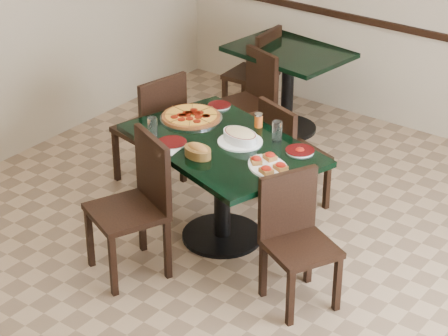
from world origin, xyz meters
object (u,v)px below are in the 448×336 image
Objects in this scene: chair_right at (295,233)px; back_chair_near at (252,95)px; chair_far at (287,151)px; lasagna_casserole at (240,136)px; back_table at (288,75)px; chair_left at (155,125)px; chair_near at (138,198)px; back_chair_left at (258,69)px; bread_basket at (198,151)px; main_table at (222,166)px; bruschetta_platter at (268,165)px; pepperoni_pizza at (191,117)px.

back_chair_near is at bearing 68.48° from chair_right.
chair_far reaches higher than lasagna_casserole.
chair_left is at bearing -92.78° from back_table.
chair_near reaches higher than back_table.
chair_near reaches higher than back_chair_left.
bread_basket reaches higher than back_table.
bread_basket is (-0.78, 0.03, 0.32)m from chair_right.
main_table is at bearing 23.75° from back_chair_left.
bread_basket is (0.20, 0.36, 0.26)m from chair_near.
main_table is 0.66m from chair_near.
back_chair_near is 1.86m from bruschetta_platter.
lasagna_casserole is 0.34m from bread_basket.
chair_far is at bearing 39.32° from pepperoni_pizza.
bruschetta_platter is (1.42, -1.94, 0.30)m from back_chair_left.
chair_left is 1.09× the size of back_chair_left.
pepperoni_pizza is at bearing -179.44° from lasagna_casserole.
chair_far is 0.93m from bread_basket.
back_table is at bearing 151.53° from bruschetta_platter.
back_table is at bearing 124.66° from lasagna_casserole.
back_chair_left is 2.07m from lasagna_casserole.
chair_left is 1.08m from bread_basket.
lasagna_casserole is at bearing -40.20° from back_chair_near.
chair_far reaches higher than back_chair_near.
bread_basket is at bearing 20.65° from back_chair_left.
chair_left is at bearing 163.14° from pepperoni_pizza.
chair_left reaches higher than pepperoni_pizza.
chair_far is at bearing 94.50° from main_table.
pepperoni_pizza is at bearing 95.17° from chair_right.
bread_basket reaches higher than main_table.
back_chair_left reaches higher than back_table.
chair_right is 1.30m from pepperoni_pizza.
chair_near reaches higher than chair_left.
lasagna_casserole is at bearing 88.61° from chair_right.
back_chair_left is at bearing 133.13° from lasagna_casserole.
bruschetta_platter reaches higher than main_table.
main_table is 0.51m from bruschetta_platter.
chair_left reaches higher than back_chair_near.
chair_right is 0.84m from bread_basket.
main_table is 1.65× the size of chair_left.
bread_basket is (-0.10, -0.33, -0.01)m from lasagna_casserole.
back_chair_near is (-0.82, 0.72, -0.02)m from chair_far.
back_table is 1.47m from chair_left.
back_chair_left is 3.83× the size of bread_basket.
pepperoni_pizza is at bearing 174.05° from main_table.
chair_near is 2.01m from back_chair_near.
pepperoni_pizza reaches higher than main_table.
chair_right is at bearing -21.15° from pepperoni_pizza.
bruschetta_platter is at bearing 132.21° from chair_far.
chair_near is at bearing 46.32° from chair_left.
lasagna_casserole is (-0.04, -0.54, 0.32)m from chair_far.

